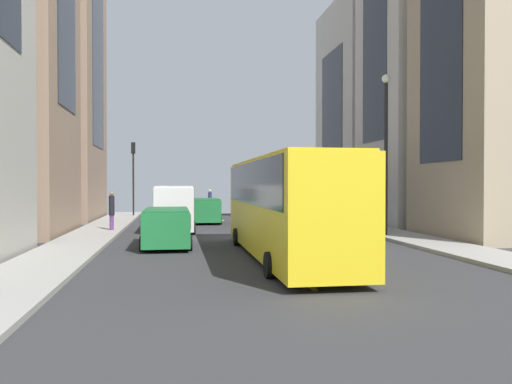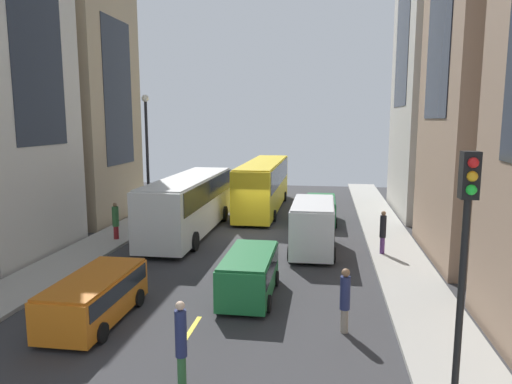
{
  "view_description": "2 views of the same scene",
  "coord_description": "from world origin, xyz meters",
  "px_view_note": "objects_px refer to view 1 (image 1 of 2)",
  "views": [
    {
      "loc": [
        3.52,
        26.36,
        2.69
      ],
      "look_at": [
        -0.32,
        1.84,
        2.31
      ],
      "focal_mm": 36.67,
      "sensor_mm": 36.0,
      "label": 1
    },
    {
      "loc": [
        4.13,
        -26.23,
        6.64
      ],
      "look_at": [
        -0.37,
        3.83,
        1.93
      ],
      "focal_mm": 32.88,
      "sensor_mm": 36.0,
      "label": 2
    }
  ],
  "objects_px": {
    "pedestrian_waiting_curb": "(361,209)",
    "pedestrian_walking_far": "(112,209)",
    "delivery_van_white": "(174,205)",
    "traffic_light_near_corner": "(133,165)",
    "car_green_0": "(206,209)",
    "streetcar_yellow": "(283,200)",
    "city_bus_white": "(313,197)",
    "car_green_2": "(167,224)",
    "car_orange_1": "(266,207)",
    "pedestrian_crossing_mid": "(156,206)",
    "pedestrian_crossing_near": "(210,202)"
  },
  "relations": [
    {
      "from": "car_orange_1",
      "to": "pedestrian_crossing_mid",
      "type": "height_order",
      "value": "pedestrian_crossing_mid"
    },
    {
      "from": "car_orange_1",
      "to": "car_green_2",
      "type": "relative_size",
      "value": 1.0
    },
    {
      "from": "car_orange_1",
      "to": "pedestrian_walking_far",
      "type": "distance_m",
      "value": 13.71
    },
    {
      "from": "city_bus_white",
      "to": "pedestrian_crossing_near",
      "type": "distance_m",
      "value": 16.16
    },
    {
      "from": "pedestrian_waiting_curb",
      "to": "pedestrian_walking_far",
      "type": "bearing_deg",
      "value": -138.2
    },
    {
      "from": "delivery_van_white",
      "to": "traffic_light_near_corner",
      "type": "relative_size",
      "value": 0.87
    },
    {
      "from": "pedestrian_crossing_mid",
      "to": "pedestrian_crossing_near",
      "type": "relative_size",
      "value": 0.93
    },
    {
      "from": "delivery_van_white",
      "to": "car_orange_1",
      "type": "distance_m",
      "value": 11.6
    },
    {
      "from": "car_orange_1",
      "to": "pedestrian_crossing_near",
      "type": "bearing_deg",
      "value": -39.68
    },
    {
      "from": "pedestrian_crossing_mid",
      "to": "traffic_light_near_corner",
      "type": "relative_size",
      "value": 0.35
    },
    {
      "from": "streetcar_yellow",
      "to": "pedestrian_crossing_near",
      "type": "bearing_deg",
      "value": -87.4
    },
    {
      "from": "city_bus_white",
      "to": "pedestrian_walking_far",
      "type": "relative_size",
      "value": 5.43
    },
    {
      "from": "traffic_light_near_corner",
      "to": "delivery_van_white",
      "type": "bearing_deg",
      "value": 103.16
    },
    {
      "from": "city_bus_white",
      "to": "pedestrian_waiting_curb",
      "type": "bearing_deg",
      "value": -145.49
    },
    {
      "from": "car_green_2",
      "to": "pedestrian_crossing_mid",
      "type": "height_order",
      "value": "pedestrian_crossing_mid"
    },
    {
      "from": "car_orange_1",
      "to": "pedestrian_crossing_mid",
      "type": "relative_size",
      "value": 2.19
    },
    {
      "from": "pedestrian_waiting_curb",
      "to": "traffic_light_near_corner",
      "type": "relative_size",
      "value": 0.34
    },
    {
      "from": "car_green_0",
      "to": "pedestrian_walking_far",
      "type": "distance_m",
      "value": 8.33
    },
    {
      "from": "city_bus_white",
      "to": "traffic_light_near_corner",
      "type": "relative_size",
      "value": 1.95
    },
    {
      "from": "streetcar_yellow",
      "to": "car_orange_1",
      "type": "xyz_separation_m",
      "value": [
        -2.94,
        -20.18,
        -1.21
      ]
    },
    {
      "from": "city_bus_white",
      "to": "streetcar_yellow",
      "type": "xyz_separation_m",
      "value": [
        3.29,
        7.96,
        0.12
      ]
    },
    {
      "from": "car_orange_1",
      "to": "car_green_2",
      "type": "height_order",
      "value": "car_green_2"
    },
    {
      "from": "traffic_light_near_corner",
      "to": "car_orange_1",
      "type": "bearing_deg",
      "value": 155.62
    },
    {
      "from": "streetcar_yellow",
      "to": "car_green_0",
      "type": "distance_m",
      "value": 17.42
    },
    {
      "from": "streetcar_yellow",
      "to": "pedestrian_walking_far",
      "type": "bearing_deg",
      "value": -56.57
    },
    {
      "from": "delivery_van_white",
      "to": "car_orange_1",
      "type": "relative_size",
      "value": 1.12
    },
    {
      "from": "pedestrian_crossing_mid",
      "to": "pedestrian_crossing_near",
      "type": "xyz_separation_m",
      "value": [
        -4.13,
        -3.7,
        0.09
      ]
    },
    {
      "from": "car_green_0",
      "to": "traffic_light_near_corner",
      "type": "distance_m",
      "value": 9.8
    },
    {
      "from": "city_bus_white",
      "to": "pedestrian_crossing_mid",
      "type": "distance_m",
      "value": 14.6
    },
    {
      "from": "city_bus_white",
      "to": "car_orange_1",
      "type": "distance_m",
      "value": 12.27
    },
    {
      "from": "car_orange_1",
      "to": "pedestrian_walking_far",
      "type": "height_order",
      "value": "pedestrian_walking_far"
    },
    {
      "from": "streetcar_yellow",
      "to": "city_bus_white",
      "type": "bearing_deg",
      "value": -112.46
    },
    {
      "from": "pedestrian_waiting_curb",
      "to": "traffic_light_near_corner",
      "type": "xyz_separation_m",
      "value": [
        13.98,
        -14.41,
        3.04
      ]
    },
    {
      "from": "car_green_0",
      "to": "pedestrian_walking_far",
      "type": "height_order",
      "value": "pedestrian_walking_far"
    },
    {
      "from": "car_green_2",
      "to": "pedestrian_crossing_near",
      "type": "height_order",
      "value": "pedestrian_crossing_near"
    },
    {
      "from": "delivery_van_white",
      "to": "traffic_light_near_corner",
      "type": "distance_m",
      "value": 14.55
    },
    {
      "from": "city_bus_white",
      "to": "car_green_0",
      "type": "height_order",
      "value": "city_bus_white"
    },
    {
      "from": "city_bus_white",
      "to": "delivery_van_white",
      "type": "relative_size",
      "value": 2.25
    },
    {
      "from": "pedestrian_crossing_mid",
      "to": "car_green_0",
      "type": "bearing_deg",
      "value": 119.1
    },
    {
      "from": "car_orange_1",
      "to": "pedestrian_crossing_near",
      "type": "relative_size",
      "value": 2.02
    },
    {
      "from": "car_green_0",
      "to": "pedestrian_walking_far",
      "type": "xyz_separation_m",
      "value": [
        5.57,
        6.19,
        0.3
      ]
    },
    {
      "from": "pedestrian_crossing_mid",
      "to": "pedestrian_waiting_curb",
      "type": "xyz_separation_m",
      "value": [
        -11.99,
        9.44,
        0.09
      ]
    },
    {
      "from": "pedestrian_crossing_near",
      "to": "car_green_2",
      "type": "bearing_deg",
      "value": -84.45
    },
    {
      "from": "car_green_2",
      "to": "delivery_van_white",
      "type": "bearing_deg",
      "value": -92.47
    },
    {
      "from": "pedestrian_crossing_mid",
      "to": "traffic_light_near_corner",
      "type": "bearing_deg",
      "value": -92.92
    },
    {
      "from": "delivery_van_white",
      "to": "car_orange_1",
      "type": "bearing_deg",
      "value": -126.44
    },
    {
      "from": "pedestrian_crossing_near",
      "to": "pedestrian_walking_far",
      "type": "xyz_separation_m",
      "value": [
        6.27,
        12.39,
        0.07
      ]
    },
    {
      "from": "delivery_van_white",
      "to": "pedestrian_crossing_mid",
      "type": "distance_m",
      "value": 9.05
    },
    {
      "from": "car_green_2",
      "to": "streetcar_yellow",
      "type": "bearing_deg",
      "value": 137.05
    },
    {
      "from": "car_green_0",
      "to": "city_bus_white",
      "type": "bearing_deg",
      "value": 118.42
    }
  ]
}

